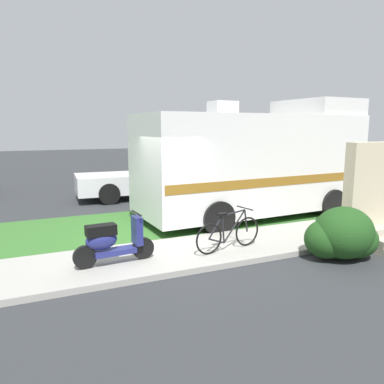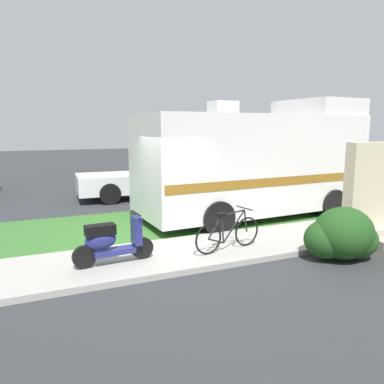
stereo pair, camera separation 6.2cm
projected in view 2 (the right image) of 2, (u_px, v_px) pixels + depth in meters
The scene contains 11 objects.
ground_plane at pixel (152, 242), 8.93m from camera, with size 80.00×80.00×0.00m, color #2D3033.
sidewalk at pixel (169, 256), 7.83m from camera, with size 24.00×2.00×0.12m.
grass_strip at pixel (136, 226), 10.28m from camera, with size 24.00×3.40×0.08m.
motorhome_rv at pixel (254, 161), 11.19m from camera, with size 6.94×3.01×3.59m.
scooter at pixel (111, 241), 7.13m from camera, with size 1.59×0.50×0.97m.
bicycle at pixel (228, 233), 7.95m from camera, with size 1.68×0.52×0.88m.
pickup_truck_near at pixel (159, 173), 14.76m from camera, with size 5.21×2.29×1.73m.
porch_steps at pixel (383, 204), 8.60m from camera, with size 2.00×1.26×2.40m.
bush_by_porch at pixel (342, 236), 7.69m from camera, with size 1.53×1.15×1.09m.
bottle_green at pixel (317, 223), 9.82m from camera, with size 0.07×0.07×0.26m.
bottle_spare at pixel (362, 228), 9.42m from camera, with size 0.07×0.07×0.24m.
Camera 2 is at (-2.52, -8.26, 2.73)m, focal length 34.80 mm.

